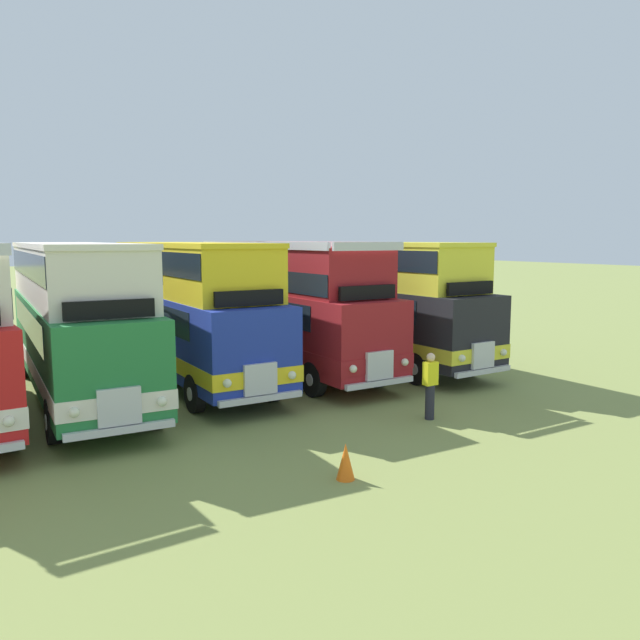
# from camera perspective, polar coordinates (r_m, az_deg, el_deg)

# --- Properties ---
(ground_plane) EXTENTS (200.00, 200.00, 0.00)m
(ground_plane) POSITION_cam_1_polar(r_m,az_deg,el_deg) (19.80, -15.76, -6.35)
(ground_plane) COLOR olive
(bus_third_in_row) EXTENTS (3.11, 11.65, 4.49)m
(bus_third_in_row) POSITION_cam_1_polar(r_m,az_deg,el_deg) (19.41, -21.35, 0.58)
(bus_third_in_row) COLOR #237538
(bus_third_in_row) RESTS_ON ground
(bus_fourth_in_row) EXTENTS (2.76, 9.87, 4.49)m
(bus_fourth_in_row) POSITION_cam_1_polar(r_m,az_deg,el_deg) (20.28, -11.53, 1.18)
(bus_fourth_in_row) COLOR #1E339E
(bus_fourth_in_row) RESTS_ON ground
(bus_fifth_in_row) EXTENTS (2.65, 10.23, 4.52)m
(bus_fifth_in_row) POSITION_cam_1_polar(r_m,az_deg,el_deg) (21.75, -2.81, 1.43)
(bus_fifth_in_row) COLOR maroon
(bus_fifth_in_row) RESTS_ON ground
(bus_sixth_in_row) EXTENTS (2.74, 11.00, 4.49)m
(bus_sixth_in_row) POSITION_cam_1_polar(r_m,az_deg,el_deg) (23.60, 4.72, 2.17)
(bus_sixth_in_row) COLOR black
(bus_sixth_in_row) RESTS_ON ground
(cone_near_end) EXTENTS (0.36, 0.36, 0.72)m
(cone_near_end) POSITION_cam_1_polar(r_m,az_deg,el_deg) (12.35, 2.34, -12.72)
(cone_near_end) COLOR orange
(cone_near_end) RESTS_ON ground
(marshal_person) EXTENTS (0.36, 0.24, 1.73)m
(marshal_person) POSITION_cam_1_polar(r_m,az_deg,el_deg) (16.35, 9.98, -5.87)
(marshal_person) COLOR #23232D
(marshal_person) RESTS_ON ground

